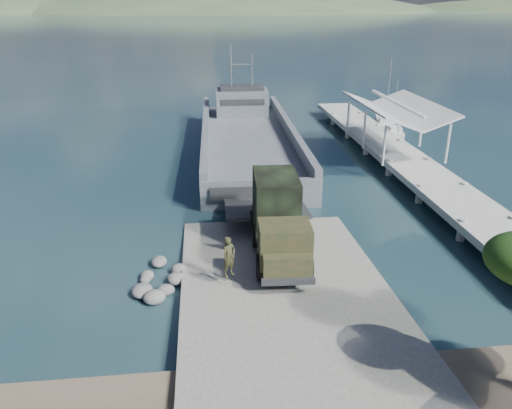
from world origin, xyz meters
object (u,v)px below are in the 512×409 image
object	(u,v)px
military_truck	(278,218)
sailboat_far	(385,124)
landing_craft	(248,145)
soldier	(229,264)
sailboat_near	(393,131)
pier	(397,147)

from	to	relation	value
military_truck	sailboat_far	world-z (taller)	sailboat_far
landing_craft	sailboat_far	size ratio (longest dim) A/B	4.29
landing_craft	military_truck	xyz separation A→B (m)	(-0.35, -20.72, 1.63)
military_truck	soldier	size ratio (longest dim) A/B	4.11
military_truck	sailboat_near	world-z (taller)	sailboat_near
pier	sailboat_far	distance (m)	13.83
military_truck	landing_craft	bearing A→B (deg)	91.79
sailboat_far	pier	bearing A→B (deg)	-90.63
landing_craft	sailboat_near	distance (m)	16.89
military_truck	soldier	distance (m)	4.32
military_truck	sailboat_near	xyz separation A→B (m)	(16.42, 25.89, -2.11)
landing_craft	soldier	world-z (taller)	landing_craft
pier	sailboat_near	size ratio (longest dim) A/B	7.62
pier	soldier	bearing A→B (deg)	-129.70
pier	landing_craft	size ratio (longest dim) A/B	1.34
landing_craft	sailboat_near	xyz separation A→B (m)	(16.07, 5.17, -0.49)
sailboat_near	sailboat_far	distance (m)	3.08
pier	sailboat_far	size ratio (longest dim) A/B	5.74
sailboat_near	sailboat_far	world-z (taller)	sailboat_far
pier	sailboat_near	world-z (taller)	sailboat_near
sailboat_near	soldier	bearing A→B (deg)	-115.56
landing_craft	sailboat_far	xyz separation A→B (m)	(16.31, 8.25, -0.39)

